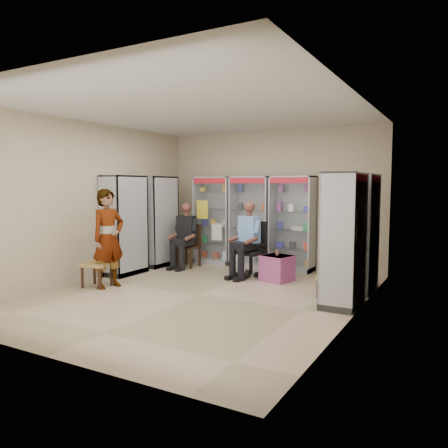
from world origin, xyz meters
The scene contains 18 objects.
floor centered at (0.00, 0.00, 0.00)m, with size 6.00×6.00×0.00m, color tan.
room_shell centered at (0.00, 0.00, 1.97)m, with size 5.02×6.02×3.01m.
cabinet_back_left centered at (-1.30, 2.73, 1.00)m, with size 0.90×0.50×2.00m, color silver.
cabinet_back_mid centered at (-0.35, 2.73, 1.00)m, with size 0.90×0.50×2.00m, color silver.
cabinet_back_right centered at (0.60, 2.73, 1.00)m, with size 0.90×0.50×2.00m, color #9FA1A6.
cabinet_right_far centered at (2.23, 1.60, 1.00)m, with size 0.50×0.90×2.00m, color #9FA1A6.
cabinet_right_near centered at (2.23, 0.50, 1.00)m, with size 0.50×0.90×2.00m, color #A7A8AF.
cabinet_left_far centered at (-2.23, 1.80, 1.00)m, with size 0.50×0.90×2.00m, color silver.
cabinet_left_near centered at (-2.23, 0.70, 1.00)m, with size 0.50×0.90×2.00m, color #A0A3A7.
wooden_chair centered at (-1.55, 2.00, 0.47)m, with size 0.42×0.42×0.94m, color black.
seated_customer centered at (-1.55, 1.95, 0.67)m, with size 0.44×0.60×1.34m, color black, non-canonical shape.
office_chair centered at (0.12, 1.72, 0.55)m, with size 0.60×0.60×1.10m, color black.
seated_shopkeeper centered at (0.12, 1.67, 0.70)m, with size 0.46×0.64×1.40m, color #648AC6, non-canonical shape.
pink_trunk centered at (0.72, 1.61, 0.24)m, with size 0.51×0.49×0.49m, color #AF4694.
tea_glass centered at (0.71, 1.64, 0.54)m, with size 0.07×0.07×0.10m, color #551E07.
woven_stool_a centered at (1.90, 0.87, 0.18)m, with size 0.35×0.35×0.35m, color olive.
woven_stool_b centered at (-1.90, -0.40, 0.22)m, with size 0.44×0.44×0.44m, color #9B7241.
standing_man centered at (-1.69, -0.31, 0.87)m, with size 0.64×0.42×1.74m, color gray.
Camera 1 is at (3.81, -5.98, 1.81)m, focal length 35.00 mm.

